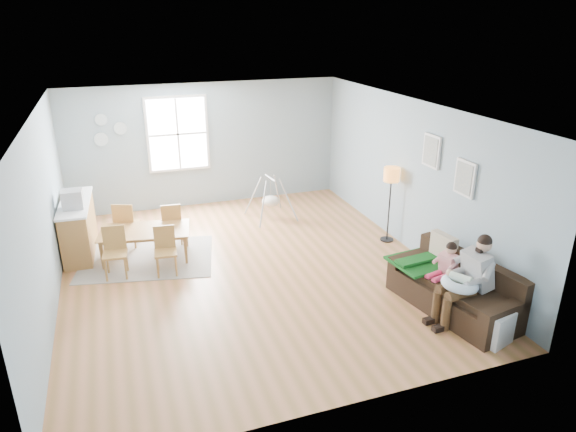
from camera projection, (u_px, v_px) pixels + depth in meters
name	position (u px, v px, depth m)	size (l,w,h in m)	color
room	(245.00, 128.00, 7.82)	(8.40, 9.40, 3.90)	#A06C38
window	(178.00, 134.00, 10.96)	(1.32, 0.08, 1.62)	silver
pictures	(447.00, 164.00, 8.02)	(0.05, 1.34, 0.74)	silver
wall_plates	(108.00, 130.00, 10.46)	(0.67, 0.02, 0.66)	#9DB6BD
sofa	(456.00, 292.00, 7.45)	(1.17, 2.06, 0.79)	black
green_throw	(422.00, 261.00, 7.86)	(0.89, 0.76, 0.04)	#135414
beige_pillow	(443.00, 249.00, 7.80)	(0.13, 0.46, 0.46)	tan
father	(468.00, 277.00, 7.02)	(0.91, 0.43, 1.28)	gray
nursing_pillow	(460.00, 284.00, 6.98)	(0.51, 0.51, 0.14)	#CBEBFF
infant	(458.00, 277.00, 6.97)	(0.25, 0.36, 0.14)	white
toddler	(445.00, 264.00, 7.43)	(0.52, 0.33, 0.78)	white
floor_lamp	(391.00, 181.00, 9.39)	(0.29, 0.29, 1.44)	black
storage_cube	(494.00, 327.00, 6.70)	(0.49, 0.46, 0.45)	white
rug	(148.00, 258.00, 9.09)	(2.24, 1.70, 0.01)	gray
dining_table	(146.00, 245.00, 8.99)	(1.53, 0.85, 0.54)	brown
chair_sw	(115.00, 249.00, 8.36)	(0.42, 0.42, 0.84)	#9F6C36
chair_se	(165.00, 248.00, 8.46)	(0.39, 0.39, 0.80)	#9F6C36
chair_nw	(126.00, 222.00, 9.37)	(0.50, 0.50, 0.87)	#9F6C36
chair_ne	(172.00, 222.00, 9.48)	(0.40, 0.40, 0.83)	#9F6C36
counter	(79.00, 226.00, 9.21)	(0.58, 1.73, 0.95)	brown
monitor	(72.00, 199.00, 8.69)	(0.35, 0.33, 0.32)	#A5A5A9
baby_swing	(271.00, 200.00, 10.73)	(0.96, 0.98, 0.90)	#A5A5A9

